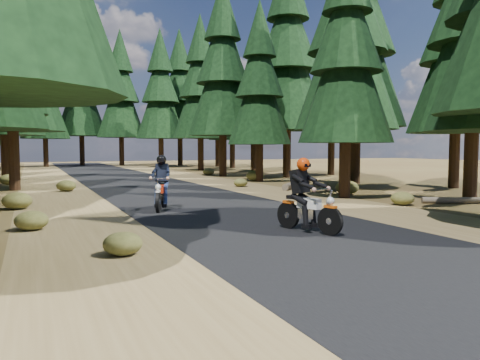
# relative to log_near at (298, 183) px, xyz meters

# --- Properties ---
(ground) EXTENTS (120.00, 120.00, 0.00)m
(ground) POSITION_rel_log_near_xyz_m (-7.36, -10.25, -0.16)
(ground) COLOR #4A351A
(ground) RESTS_ON ground
(road) EXTENTS (6.00, 100.00, 0.01)m
(road) POSITION_rel_log_near_xyz_m (-7.36, -5.25, -0.15)
(road) COLOR black
(road) RESTS_ON ground
(shoulder_l) EXTENTS (3.20, 100.00, 0.01)m
(shoulder_l) POSITION_rel_log_near_xyz_m (-11.96, -5.25, -0.16)
(shoulder_l) COLOR brown
(shoulder_l) RESTS_ON ground
(shoulder_r) EXTENTS (3.20, 100.00, 0.01)m
(shoulder_r) POSITION_rel_log_near_xyz_m (-2.76, -5.25, -0.16)
(shoulder_r) COLOR brown
(shoulder_r) RESTS_ON ground
(pine_forest) EXTENTS (34.59, 55.08, 16.32)m
(pine_forest) POSITION_rel_log_near_xyz_m (-7.38, 10.80, 7.73)
(pine_forest) COLOR black
(pine_forest) RESTS_ON ground
(log_near) EXTENTS (4.14, 4.29, 0.32)m
(log_near) POSITION_rel_log_near_xyz_m (0.00, 0.00, 0.00)
(log_near) COLOR #4C4233
(log_near) RESTS_ON ground
(understory_shrubs) EXTENTS (14.79, 32.41, 0.67)m
(understory_shrubs) POSITION_rel_log_near_xyz_m (-5.75, -2.80, 0.12)
(understory_shrubs) COLOR #474C1E
(understory_shrubs) RESTS_ON ground
(rider_lead) EXTENTS (1.19, 2.12, 1.81)m
(rider_lead) POSITION_rel_log_near_xyz_m (-6.90, -11.77, 0.45)
(rider_lead) COLOR white
(rider_lead) RESTS_ON road
(rider_follow) EXTENTS (1.34, 2.10, 1.81)m
(rider_follow) POSITION_rel_log_near_xyz_m (-9.14, -6.37, 0.45)
(rider_follow) COLOR #9C200A
(rider_follow) RESTS_ON road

